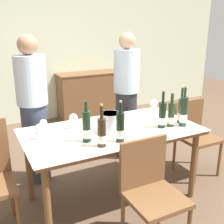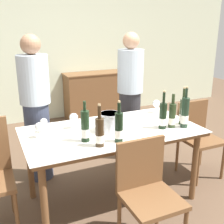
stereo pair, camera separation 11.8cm
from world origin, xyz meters
TOP-DOWN VIEW (x-y plane):
  - ground_plane at (0.00, 0.00)m, footprint 12.00×12.00m
  - back_wall at (0.00, 2.88)m, footprint 8.00×0.10m
  - sideboard_cabinet at (0.85, 2.59)m, footprint 1.23×0.46m
  - dining_table at (0.00, 0.00)m, footprint 1.69×0.90m
  - ice_bucket at (-0.03, -0.03)m, footprint 0.20×0.20m
  - wine_bottle_0 at (0.68, -0.23)m, footprint 0.08×0.08m
  - wine_bottle_1 at (-0.25, -0.30)m, footprint 0.08×0.08m
  - wine_bottle_2 at (-0.32, -0.15)m, footprint 0.07×0.07m
  - wine_bottle_3 at (0.46, -0.17)m, footprint 0.07×0.07m
  - wine_bottle_4 at (0.56, -0.18)m, footprint 0.07×0.07m
  - wine_bottle_5 at (-0.06, -0.28)m, footprint 0.07×0.07m
  - wine_bottle_6 at (0.72, -0.15)m, footprint 0.06×0.06m
  - wine_glass_0 at (-0.61, 0.21)m, footprint 0.07×0.07m
  - wine_glass_1 at (-0.67, 0.09)m, footprint 0.08×0.08m
  - wine_glass_2 at (0.69, 0.30)m, footprint 0.09×0.09m
  - wine_glass_3 at (-0.32, 0.19)m, footprint 0.08×0.08m
  - chair_right_end at (1.14, 0.08)m, footprint 0.42×0.42m
  - chair_near_front at (-0.01, -0.68)m, footprint 0.42×0.42m
  - person_host at (-0.59, 0.74)m, footprint 0.33×0.33m
  - person_guest_left at (0.63, 0.81)m, footprint 0.33×0.33m

SIDE VIEW (x-z plane):
  - ground_plane at x=0.00m, z-range 0.00..0.00m
  - sideboard_cabinet at x=0.85m, z-range 0.00..0.87m
  - chair_right_end at x=1.14m, z-range 0.08..0.95m
  - chair_near_front at x=-0.01m, z-range 0.08..0.96m
  - dining_table at x=0.00m, z-range 0.30..1.07m
  - person_guest_left at x=0.63m, z-range 0.00..1.65m
  - person_host at x=-0.59m, z-range 0.00..1.65m
  - wine_glass_0 at x=-0.61m, z-range 0.79..0.93m
  - ice_bucket at x=-0.03m, z-range 0.77..0.95m
  - wine_glass_1 at x=-0.67m, z-range 0.79..0.93m
  - wine_glass_2 at x=0.69m, z-range 0.79..0.94m
  - wine_glass_3 at x=-0.32m, z-range 0.79..0.95m
  - wine_bottle_4 at x=0.56m, z-range 0.71..1.05m
  - wine_bottle_1 at x=-0.25m, z-range 0.70..1.06m
  - wine_bottle_3 at x=0.46m, z-range 0.69..1.07m
  - wine_bottle_5 at x=-0.06m, z-range 0.70..1.07m
  - wine_bottle_6 at x=0.72m, z-range 0.70..1.08m
  - wine_bottle_2 at x=-0.32m, z-range 0.71..1.07m
  - wine_bottle_0 at x=0.68m, z-range 0.70..1.11m
  - back_wall at x=0.00m, z-range 0.00..2.80m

